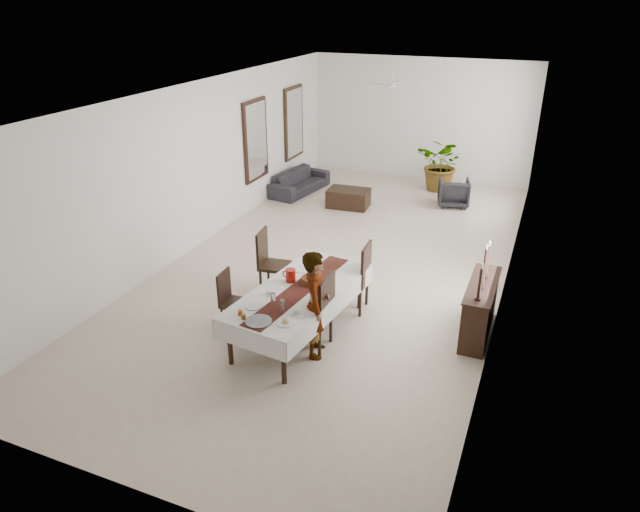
{
  "coord_description": "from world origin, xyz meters",
  "views": [
    {
      "loc": [
        3.38,
        -9.3,
        4.72
      ],
      "look_at": [
        0.38,
        -2.01,
        1.05
      ],
      "focal_mm": 32.0,
      "sensor_mm": 36.0,
      "label": 1
    }
  ],
  "objects_px": {
    "red_pitcher": "(291,275)",
    "sofa": "(300,181)",
    "woman": "(316,304)",
    "dining_table_top": "(300,291)",
    "sideboard_body": "(479,310)"
  },
  "relations": [
    {
      "from": "sideboard_body",
      "to": "sofa",
      "type": "bearing_deg",
      "value": 135.61
    },
    {
      "from": "sideboard_body",
      "to": "sofa",
      "type": "distance_m",
      "value": 7.36
    },
    {
      "from": "dining_table_top",
      "to": "red_pitcher",
      "type": "distance_m",
      "value": 0.32
    },
    {
      "from": "dining_table_top",
      "to": "sofa",
      "type": "bearing_deg",
      "value": 121.4
    },
    {
      "from": "sideboard_body",
      "to": "sofa",
      "type": "height_order",
      "value": "sideboard_body"
    },
    {
      "from": "dining_table_top",
      "to": "sideboard_body",
      "type": "bearing_deg",
      "value": 29.61
    },
    {
      "from": "woman",
      "to": "sideboard_body",
      "type": "distance_m",
      "value": 2.51
    },
    {
      "from": "sideboard_body",
      "to": "sofa",
      "type": "xyz_separation_m",
      "value": [
        -5.26,
        5.15,
        -0.13
      ]
    },
    {
      "from": "sideboard_body",
      "to": "woman",
      "type": "bearing_deg",
      "value": -145.81
    },
    {
      "from": "dining_table_top",
      "to": "sideboard_body",
      "type": "height_order",
      "value": "sideboard_body"
    },
    {
      "from": "red_pitcher",
      "to": "sofa",
      "type": "relative_size",
      "value": 0.11
    },
    {
      "from": "woman",
      "to": "sofa",
      "type": "distance_m",
      "value": 7.3
    },
    {
      "from": "sofa",
      "to": "woman",
      "type": "bearing_deg",
      "value": -144.99
    },
    {
      "from": "dining_table_top",
      "to": "sofa",
      "type": "xyz_separation_m",
      "value": [
        -2.79,
        6.17,
        -0.45
      ]
    },
    {
      "from": "woman",
      "to": "sofa",
      "type": "xyz_separation_m",
      "value": [
        -3.2,
        6.54,
        -0.52
      ]
    }
  ]
}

